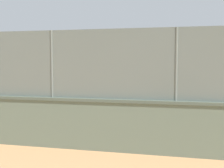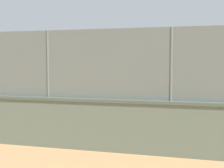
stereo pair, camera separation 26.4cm
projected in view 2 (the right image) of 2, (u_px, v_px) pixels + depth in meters
name	position (u px, v px, depth m)	size (l,w,h in m)	color
ground_plane	(189.00, 96.00, 19.87)	(260.00, 260.00, 0.00)	tan
perimeter_wall	(170.00, 128.00, 7.22)	(26.59, 1.32, 1.36)	slate
fence_panel_on_wall	(171.00, 64.00, 7.10)	(26.12, 1.04, 1.79)	slate
player_near_wall_returning	(85.00, 88.00, 14.89)	(0.79, 1.28, 1.68)	#B2B2B2
player_at_service_line	(125.00, 80.00, 22.57)	(0.76, 1.01, 1.63)	#B2B2B2
sports_ball	(48.00, 114.00, 12.92)	(0.08, 0.08, 0.08)	white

